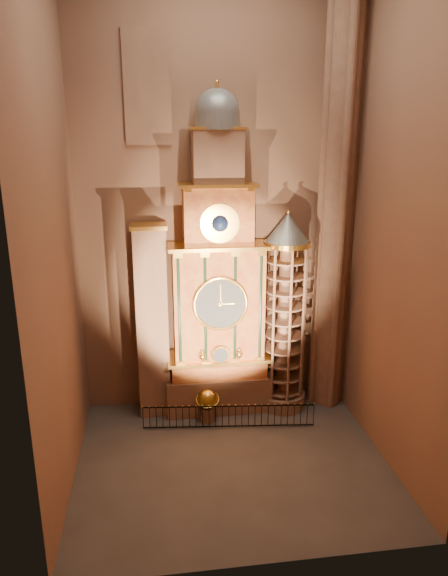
{
  "coord_description": "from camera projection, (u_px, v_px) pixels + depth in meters",
  "views": [
    {
      "loc": [
        -3.13,
        -20.06,
        14.3
      ],
      "look_at": [
        0.05,
        3.0,
        7.4
      ],
      "focal_mm": 32.0,
      "sensor_mm": 36.0,
      "label": 1
    }
  ],
  "objects": [
    {
      "name": "iron_railing",
      "position": [
        229.0,
        417.0,
        26.0
      ],
      "size": [
        8.63,
        0.94,
        1.21
      ],
      "color": "black",
      "rests_on": "floor"
    },
    {
      "name": "floor",
      "position": [
        232.0,
        461.0,
        23.52
      ],
      "size": [
        14.0,
        14.0,
        0.0
      ],
      "primitive_type": "plane",
      "color": "#383330",
      "rests_on": "ground"
    },
    {
      "name": "stair_turret",
      "position": [
        285.0,
        315.0,
        26.95
      ],
      "size": [
        2.5,
        2.5,
        10.8
      ],
      "color": "#8C634C",
      "rests_on": "floor"
    },
    {
      "name": "portrait_tower",
      "position": [
        152.0,
        322.0,
        26.35
      ],
      "size": [
        1.8,
        1.6,
        10.2
      ],
      "color": "#8C634C",
      "rests_on": "floor"
    },
    {
      "name": "wall_right",
      "position": [
        399.0,
        219.0,
        21.31
      ],
      "size": [
        0.0,
        22.0,
        22.0
      ],
      "primitive_type": "plane",
      "rotation": [
        1.57,
        0.0,
        -1.57
      ],
      "color": "#916A4E",
      "rests_on": "floor"
    },
    {
      "name": "wall_back",
      "position": [
        215.0,
        204.0,
        26.1
      ],
      "size": [
        22.0,
        0.0,
        22.0
      ],
      "primitive_type": "plane",
      "rotation": [
        1.57,
        0.0,
        0.0
      ],
      "color": "#916A4E",
      "rests_on": "floor"
    },
    {
      "name": "celestial_globe",
      "position": [
        207.0,
        403.0,
        26.54
      ],
      "size": [
        1.39,
        1.33,
        1.78
      ],
      "color": "#8C634C",
      "rests_on": "floor"
    },
    {
      "name": "astronomical_clock",
      "position": [
        218.0,
        291.0,
        26.34
      ],
      "size": [
        5.6,
        2.41,
        16.7
      ],
      "color": "#8C634C",
      "rests_on": "floor"
    },
    {
      "name": "stained_glass_window",
      "position": [
        147.0,
        87.0,
        24.03
      ],
      "size": [
        2.2,
        0.14,
        5.2
      ],
      "color": "navy",
      "rests_on": "wall_back"
    },
    {
      "name": "wall_left",
      "position": [
        51.0,
        227.0,
        19.48
      ],
      "size": [
        0.0,
        22.0,
        22.0
      ],
      "primitive_type": "plane",
      "rotation": [
        1.57,
        0.0,
        1.57
      ],
      "color": "#916A4E",
      "rests_on": "floor"
    },
    {
      "name": "gothic_pier",
      "position": [
        337.0,
        204.0,
        25.94
      ],
      "size": [
        2.04,
        2.04,
        22.0
      ],
      "color": "#8C634C",
      "rests_on": "floor"
    }
  ]
}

